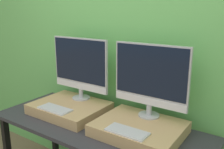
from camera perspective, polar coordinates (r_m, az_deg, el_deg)
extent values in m
cube|color=#66B75B|center=(2.16, 3.12, 5.47)|extent=(8.00, 0.04, 2.60)
cube|color=#2D2D33|center=(2.00, -3.42, -11.75)|extent=(1.75, 0.69, 0.03)
cube|color=black|center=(2.86, -13.02, -12.16)|extent=(0.05, 0.05, 0.74)
cube|color=tan|center=(2.22, -9.63, -7.54)|extent=(0.61, 0.49, 0.08)
cylinder|color=#B2B2B7|center=(2.31, -7.05, -5.28)|extent=(0.16, 0.16, 0.01)
cylinder|color=#B2B2B7|center=(2.29, -7.08, -4.21)|extent=(0.04, 0.04, 0.08)
cube|color=#B2B2B7|center=(2.22, -7.30, 2.41)|extent=(0.59, 0.02, 0.46)
cube|color=black|center=(2.20, -7.57, 3.11)|extent=(0.56, 0.00, 0.38)
cube|color=silver|center=(2.26, -7.37, -2.63)|extent=(0.58, 0.00, 0.06)
cube|color=silver|center=(2.09, -12.91, -7.68)|extent=(0.29, 0.13, 0.01)
cube|color=#B2B2B7|center=(2.09, -12.93, -7.49)|extent=(0.27, 0.12, 0.00)
cube|color=tan|center=(1.85, 6.21, -12.17)|extent=(0.61, 0.49, 0.08)
cylinder|color=#B2B2B7|center=(1.95, 8.41, -9.16)|extent=(0.16, 0.16, 0.01)
cylinder|color=#B2B2B7|center=(1.93, 8.46, -7.93)|extent=(0.04, 0.04, 0.08)
cube|color=#B2B2B7|center=(1.85, 8.78, -0.16)|extent=(0.59, 0.02, 0.46)
cube|color=black|center=(1.83, 8.62, 0.66)|extent=(0.56, 0.00, 0.38)
cube|color=silver|center=(1.90, 8.35, -6.13)|extent=(0.58, 0.00, 0.06)
cube|color=silver|center=(1.69, 3.47, -12.90)|extent=(0.29, 0.13, 0.01)
cube|color=#B2B2B7|center=(1.69, 3.47, -12.68)|extent=(0.27, 0.12, 0.00)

